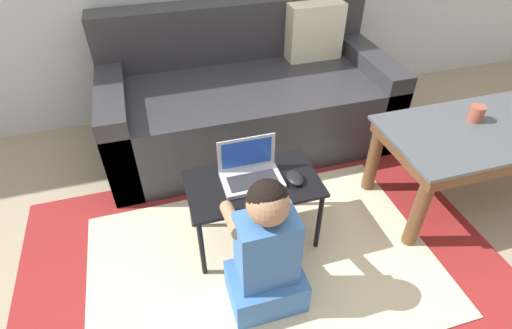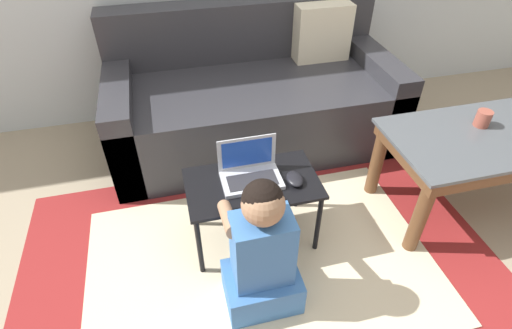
# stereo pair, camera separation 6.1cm
# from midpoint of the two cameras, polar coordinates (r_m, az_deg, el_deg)

# --- Properties ---
(ground_plane) EXTENTS (16.00, 16.00, 0.00)m
(ground_plane) POSITION_cam_midpoint_polar(r_m,az_deg,el_deg) (1.98, 3.97, -15.23)
(ground_plane) COLOR gray
(area_rug) EXTENTS (2.29, 1.50, 0.01)m
(area_rug) POSITION_cam_midpoint_polar(r_m,az_deg,el_deg) (2.00, 1.71, -13.98)
(area_rug) COLOR maroon
(area_rug) RESTS_ON ground_plane
(couch) EXTENTS (1.78, 0.89, 0.82)m
(couch) POSITION_cam_midpoint_polar(r_m,az_deg,el_deg) (2.65, 0.21, 9.54)
(couch) COLOR #2D2D33
(couch) RESTS_ON ground_plane
(coffee_table) EXTENTS (1.07, 0.54, 0.48)m
(coffee_table) POSITION_cam_midpoint_polar(r_m,az_deg,el_deg) (2.36, 31.13, 2.40)
(coffee_table) COLOR #4C5156
(coffee_table) RESTS_ON ground_plane
(laptop_desk) EXTENTS (0.62, 0.36, 0.38)m
(laptop_desk) POSITION_cam_midpoint_polar(r_m,az_deg,el_deg) (1.87, 0.43, -3.58)
(laptop_desk) COLOR black
(laptop_desk) RESTS_ON ground_plane
(laptop) EXTENTS (0.27, 0.18, 0.19)m
(laptop) POSITION_cam_midpoint_polar(r_m,az_deg,el_deg) (1.83, 0.14, -1.27)
(laptop) COLOR #B7BCC6
(laptop) RESTS_ON laptop_desk
(computer_mouse) EXTENTS (0.07, 0.11, 0.03)m
(computer_mouse) POSITION_cam_midpoint_polar(r_m,az_deg,el_deg) (1.84, 6.49, -2.08)
(computer_mouse) COLOR black
(computer_mouse) RESTS_ON laptop_desk
(person_seated) EXTENTS (0.32, 0.35, 0.69)m
(person_seated) POSITION_cam_midpoint_polar(r_m,az_deg,el_deg) (1.65, 1.95, -12.74)
(person_seated) COLOR #3D70B2
(person_seated) RESTS_ON ground_plane
(cup_on_table) EXTENTS (0.07, 0.07, 0.08)m
(cup_on_table) POSITION_cam_midpoint_polar(r_m,az_deg,el_deg) (2.32, 30.36, 5.69)
(cup_on_table) COLOR #994C3D
(cup_on_table) RESTS_ON coffee_table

